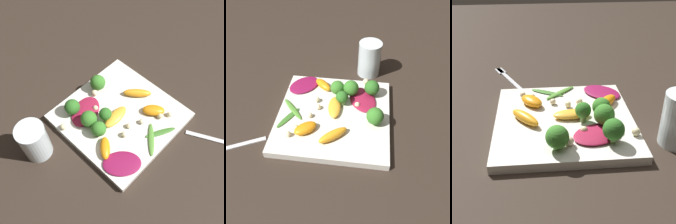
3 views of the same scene
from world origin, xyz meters
The scene contains 24 objects.
ground_plane centered at (0.00, 0.00, 0.00)m, with size 2.40×2.40×0.00m, color #2D231C.
plate centered at (0.00, 0.00, 0.01)m, with size 0.29×0.29×0.02m.
drinking_glass centered at (-0.08, -0.21, 0.05)m, with size 0.07×0.07×0.11m.
radicchio_leaf_0 centered at (-0.07, -0.06, 0.02)m, with size 0.10×0.12×0.01m.
radicchio_leaf_1 centered at (0.10, -0.10, 0.02)m, with size 0.11×0.11×0.01m.
orange_segment_0 centered at (0.04, -0.10, 0.03)m, with size 0.06×0.06×0.02m.
orange_segment_1 centered at (-0.01, 0.08, 0.03)m, with size 0.07×0.07×0.02m.
orange_segment_2 centered at (0.06, 0.07, 0.03)m, with size 0.07×0.06×0.02m.
orange_segment_3 centered at (0.00, -0.02, 0.03)m, with size 0.04×0.08×0.02m.
broccoli_floret_0 centered at (0.00, -0.08, 0.04)m, with size 0.04×0.04×0.04m.
broccoli_floret_1 centered at (-0.09, -0.08, 0.05)m, with size 0.04×0.04×0.05m.
broccoli_floret_2 centered at (-0.04, -0.08, 0.05)m, with size 0.04×0.04×0.05m.
broccoli_floret_3 centered at (-0.11, 0.02, 0.05)m, with size 0.04×0.04×0.05m.
broccoli_floret_4 centered at (-0.02, -0.04, 0.04)m, with size 0.03×0.03×0.04m.
arugula_sprig_0 centered at (0.11, 0.03, 0.02)m, with size 0.05×0.08×0.00m.
arugula_sprig_1 centered at (0.11, 0.00, 0.02)m, with size 0.07×0.08×0.01m.
macadamia_nut_0 centered at (-0.08, -0.13, 0.03)m, with size 0.02×0.02×0.02m.
macadamia_nut_1 centered at (0.04, -0.01, 0.03)m, with size 0.01×0.01×0.01m.
macadamia_nut_2 centered at (0.10, 0.09, 0.03)m, with size 0.01×0.01×0.01m.
macadamia_nut_3 centered at (0.05, -0.04, 0.03)m, with size 0.02×0.02×0.02m.
macadamia_nut_4 centered at (0.08, 0.07, 0.03)m, with size 0.02×0.02×0.02m.
macadamia_nut_5 centered at (-0.06, -0.03, 0.03)m, with size 0.01×0.01×0.01m.
macadamia_nut_6 centered at (0.06, 0.02, 0.03)m, with size 0.01×0.01×0.01m.
macadamia_nut_7 centered at (-0.10, 0.00, 0.03)m, with size 0.02×0.02×0.02m.
Camera 2 is at (-0.07, 0.47, 0.51)m, focal length 42.00 mm.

